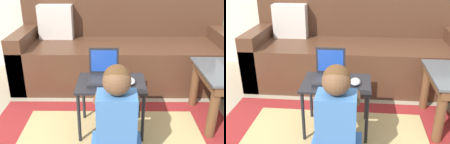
{
  "view_description": "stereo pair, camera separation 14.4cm",
  "coord_description": "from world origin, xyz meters",
  "views": [
    {
      "loc": [
        0.01,
        -1.57,
        1.24
      ],
      "look_at": [
        -0.01,
        0.2,
        0.47
      ],
      "focal_mm": 42.0,
      "sensor_mm": 36.0,
      "label": 1
    },
    {
      "loc": [
        0.15,
        -1.56,
        1.24
      ],
      "look_at": [
        -0.01,
        0.2,
        0.47
      ],
      "focal_mm": 42.0,
      "sensor_mm": 36.0,
      "label": 2
    }
  ],
  "objects": [
    {
      "name": "ground_plane",
      "position": [
        0.0,
        0.0,
        0.0
      ],
      "size": [
        16.0,
        16.0,
        0.0
      ],
      "primitive_type": "plane",
      "color": "gray"
    },
    {
      "name": "couch",
      "position": [
        0.09,
        1.12,
        0.31
      ],
      "size": [
        2.2,
        0.8,
        0.92
      ],
      "color": "#4C2D1E",
      "rests_on": "ground_plane"
    },
    {
      "name": "laptop_desk",
      "position": [
        -0.01,
        0.15,
        0.35
      ],
      "size": [
        0.5,
        0.35,
        0.41
      ],
      "color": "black",
      "rests_on": "ground_plane"
    },
    {
      "name": "laptop",
      "position": [
        -0.07,
        0.19,
        0.45
      ],
      "size": [
        0.22,
        0.22,
        0.23
      ],
      "color": "#232328",
      "rests_on": "laptop_desk"
    },
    {
      "name": "computer_mouse",
      "position": [
        0.13,
        0.13,
        0.43
      ],
      "size": [
        0.07,
        0.11,
        0.04
      ],
      "color": "#B2B7C1",
      "rests_on": "laptop_desk"
    },
    {
      "name": "person_seated",
      "position": [
        0.03,
        -0.24,
        0.31
      ],
      "size": [
        0.32,
        0.39,
        0.71
      ],
      "color": "#3D70B2",
      "rests_on": "ground_plane"
    }
  ]
}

